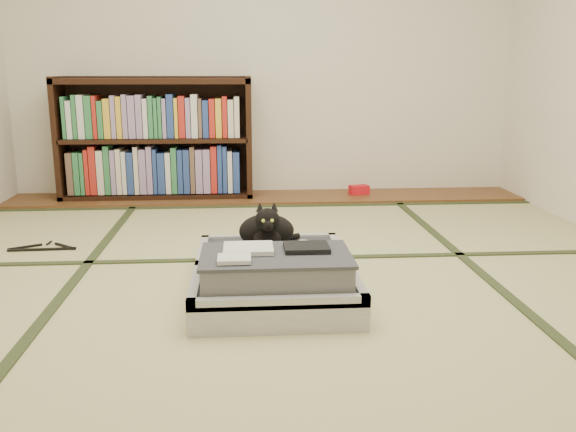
{
  "coord_description": "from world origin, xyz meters",
  "views": [
    {
      "loc": [
        -0.17,
        -2.73,
        0.99
      ],
      "look_at": [
        0.05,
        0.35,
        0.25
      ],
      "focal_mm": 38.0,
      "sensor_mm": 36.0,
      "label": 1
    }
  ],
  "objects": [
    {
      "name": "red_item",
      "position": [
        0.74,
        2.03,
        0.06
      ],
      "size": [
        0.17,
        0.12,
        0.07
      ],
      "primitive_type": "cube",
      "rotation": [
        0.0,
        0.0,
        0.22
      ],
      "color": "red",
      "rests_on": "wood_strip"
    },
    {
      "name": "suitcase",
      "position": [
        -0.05,
        -0.14,
        0.1
      ],
      "size": [
        0.7,
        0.94,
        0.28
      ],
      "color": "#BBBAC0",
      "rests_on": "floor"
    },
    {
      "name": "wood_strip",
      "position": [
        0.0,
        2.0,
        0.01
      ],
      "size": [
        4.0,
        0.5,
        0.02
      ],
      "primitive_type": "cube",
      "color": "brown",
      "rests_on": "ground"
    },
    {
      "name": "floor",
      "position": [
        0.0,
        0.0,
        0.0
      ],
      "size": [
        4.5,
        4.5,
        0.0
      ],
      "primitive_type": "plane",
      "color": "tan",
      "rests_on": "ground"
    },
    {
      "name": "hanger",
      "position": [
        -1.32,
        0.68,
        0.01
      ],
      "size": [
        0.38,
        0.18,
        0.01
      ],
      "color": "black",
      "rests_on": "floor"
    },
    {
      "name": "tatami_borders",
      "position": [
        0.0,
        0.49,
        0.0
      ],
      "size": [
        4.0,
        4.5,
        0.01
      ],
      "color": "#2D381E",
      "rests_on": "ground"
    },
    {
      "name": "cable_coil",
      "position": [
        0.11,
        0.19,
        0.14
      ],
      "size": [
        0.1,
        0.1,
        0.02
      ],
      "color": "white",
      "rests_on": "suitcase"
    },
    {
      "name": "cat",
      "position": [
        -0.07,
        0.15,
        0.23
      ],
      "size": [
        0.31,
        0.31,
        0.25
      ],
      "color": "black",
      "rests_on": "suitcase"
    },
    {
      "name": "bookcase",
      "position": [
        -0.85,
        2.07,
        0.45
      ],
      "size": [
        1.48,
        0.34,
        0.95
      ],
      "color": "black",
      "rests_on": "wood_strip"
    }
  ]
}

